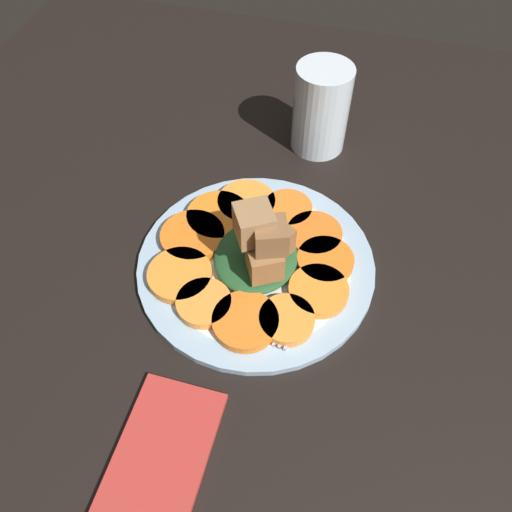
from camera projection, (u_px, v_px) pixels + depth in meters
table_slab at (256, 271)px, 63.76cm from camera, size 120.00×120.00×2.00cm
plate at (256, 264)px, 62.55cm from camera, size 29.60×29.60×1.05cm
carrot_slice_0 at (288, 209)px, 66.54cm from camera, size 6.49×6.49×1.17cm
carrot_slice_1 at (246, 203)px, 67.24cm from camera, size 7.80×7.80×1.17cm
carrot_slice_2 at (218, 216)px, 65.77cm from camera, size 8.36×8.36×1.17cm
carrot_slice_3 at (193, 236)px, 63.71cm from camera, size 8.23×8.23×1.17cm
carrot_slice_4 at (180, 275)px, 60.08cm from camera, size 7.83×7.83×1.17cm
carrot_slice_5 at (204, 303)px, 57.70cm from camera, size 6.44×6.44×1.17cm
carrot_slice_6 at (245, 321)px, 56.26cm from camera, size 7.60×7.60×1.17cm
carrot_slice_7 at (287, 320)px, 56.38cm from camera, size 6.37×6.37×1.17cm
carrot_slice_8 at (318, 291)px, 58.72cm from camera, size 7.14×7.14×1.17cm
carrot_slice_9 at (325, 261)px, 61.39cm from camera, size 7.04×7.04×1.17cm
carrot_slice_10 at (314, 234)px, 63.91cm from camera, size 7.12×7.12×1.17cm
center_pile at (261, 249)px, 58.94cm from camera, size 11.45×10.31×9.99cm
fork at (302, 284)px, 59.79cm from camera, size 19.08×3.83×0.40cm
water_glass at (321, 109)px, 71.81cm from camera, size 8.08×8.08×12.95cm
napkin at (162, 455)px, 48.71cm from camera, size 14.92×8.95×0.80cm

